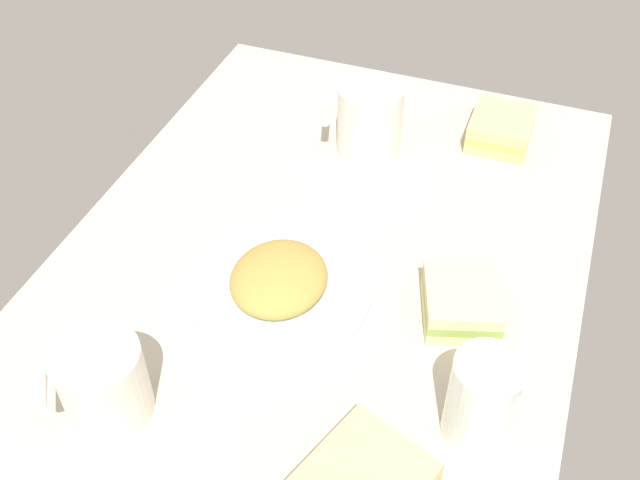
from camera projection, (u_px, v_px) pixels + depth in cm
name	position (u px, v px, depth cm)	size (l,w,h in cm)	color
tabletop	(320.00, 263.00, 93.83)	(90.00, 64.00, 2.00)	#BCB29E
plate_of_food	(279.00, 283.00, 87.98)	(22.29, 22.29, 4.43)	silver
coffee_mug_black	(370.00, 118.00, 105.71)	(9.27, 11.85, 10.32)	silver
coffee_mug_milky	(103.00, 381.00, 73.99)	(9.75, 10.89, 9.10)	silver
sandwich_main	(501.00, 129.00, 109.17)	(9.69, 8.73, 4.40)	#DBB77A
sandwich_extra	(461.00, 302.00, 84.80)	(11.44, 10.84, 4.40)	beige
glass_of_milk	(481.00, 404.00, 72.17)	(6.87, 6.87, 10.70)	silver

